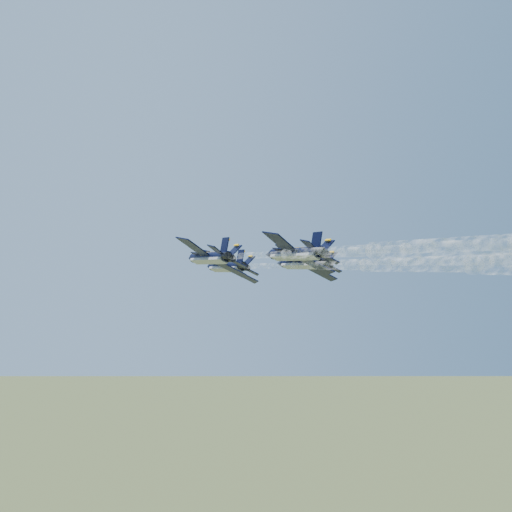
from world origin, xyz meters
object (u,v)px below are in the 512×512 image
object	(u,v)px
jet_lead	(226,267)
jet_left	(209,258)
jet_right	(302,263)
jet_slot	(294,254)

from	to	relation	value
jet_lead	jet_left	xyz separation A→B (m)	(-7.05, -14.03, 0.00)
jet_lead	jet_right	world-z (taller)	same
jet_lead	jet_left	bearing A→B (deg)	-127.55
jet_slot	jet_left	bearing A→B (deg)	128.57
jet_lead	jet_left	world-z (taller)	same
jet_lead	jet_left	distance (m)	15.70
jet_lead	jet_right	xyz separation A→B (m)	(11.86, -10.80, 0.00)
jet_slot	jet_right	bearing A→B (deg)	50.59
jet_lead	jet_slot	distance (m)	24.49
jet_left	jet_right	bearing A→B (deg)	-1.18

